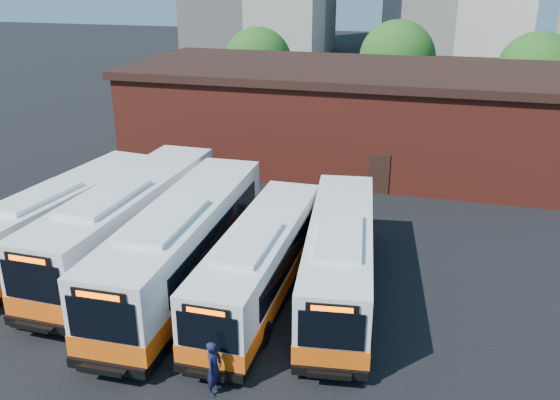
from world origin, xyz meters
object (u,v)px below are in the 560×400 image
(bus_farwest, at_px, (64,220))
(bus_west, at_px, (129,224))
(transit_worker, at_px, (214,368))
(bus_east, at_px, (340,260))
(bus_mideast, at_px, (260,265))
(bus_midwest, at_px, (184,247))

(bus_farwest, relative_size, bus_west, 0.90)
(bus_farwest, relative_size, transit_worker, 6.65)
(bus_east, xyz_separation_m, transit_worker, (-2.61, -7.10, -0.56))
(bus_mideast, bearing_deg, bus_midwest, 175.96)
(transit_worker, bearing_deg, bus_midwest, 37.44)
(bus_west, relative_size, transit_worker, 7.37)
(bus_midwest, bearing_deg, bus_east, 7.09)
(bus_west, xyz_separation_m, bus_midwest, (3.35, -1.49, -0.00))
(bus_midwest, height_order, bus_east, bus_midwest)
(bus_midwest, relative_size, transit_worker, 7.37)
(bus_farwest, distance_m, bus_midwest, 6.86)
(bus_midwest, xyz_separation_m, bus_mideast, (3.34, -0.23, -0.24))
(bus_west, bearing_deg, transit_worker, -46.25)
(bus_mideast, xyz_separation_m, transit_worker, (0.36, -5.93, -0.51))
(bus_mideast, xyz_separation_m, bus_east, (2.97, 1.17, 0.05))
(bus_midwest, height_order, bus_mideast, bus_midwest)
(bus_farwest, relative_size, bus_midwest, 0.90)
(bus_farwest, xyz_separation_m, transit_worker, (10.40, -7.65, -0.57))
(bus_east, height_order, transit_worker, bus_east)
(bus_west, height_order, transit_worker, bus_west)
(bus_mideast, bearing_deg, bus_farwest, 170.13)
(bus_mideast, relative_size, transit_worker, 6.29)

